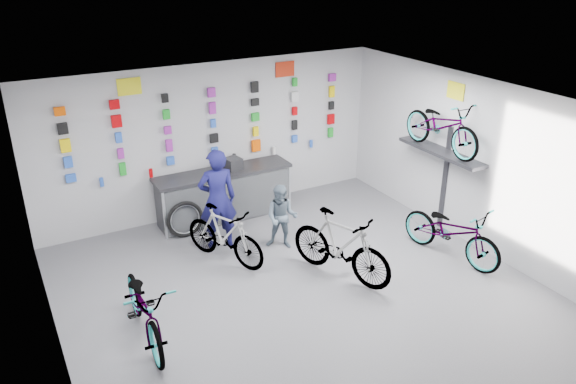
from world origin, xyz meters
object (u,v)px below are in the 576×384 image
bike_left (144,308)px  bike_center (341,246)px  bike_service (224,235)px  clerk (218,199)px  bike_right (452,231)px  customer (282,217)px  counter (224,195)px

bike_left → bike_center: 3.21m
bike_left → bike_service: bike_service is taller
bike_center → clerk: bearing=103.2°
bike_service → clerk: (0.12, 0.55, 0.42)m
bike_right → bike_center: bearing=156.8°
customer → clerk: bearing=-173.1°
counter → bike_service: size_ratio=1.62×
bike_left → bike_center: size_ratio=1.00×
bike_right → clerk: bearing=133.5°
bike_service → customer: 1.09m
bike_left → bike_center: bearing=2.9°
bike_service → bike_center: bearing=-68.9°
counter → customer: 1.64m
bike_left → bike_right: 5.22m
counter → bike_service: 1.68m
bike_left → customer: bearing=27.8°
counter → bike_service: bearing=-113.0°
customer → bike_left: bearing=-116.5°
bike_center → counter: bearing=83.6°
bike_center → bike_right: size_ratio=0.98×
bike_center → customer: 1.37m
customer → bike_right: bearing=1.9°
counter → bike_left: size_ratio=1.43×
bike_left → bike_right: bike_right is taller
counter → bike_left: 3.80m
counter → bike_left: bearing=-129.5°
clerk → bike_right: bearing=155.1°
bike_center → bike_service: size_ratio=1.13×
bike_left → bike_right: size_ratio=0.99×
counter → customer: size_ratio=2.28×
bike_center → bike_right: bearing=-33.1°
bike_left → customer: size_ratio=1.60×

